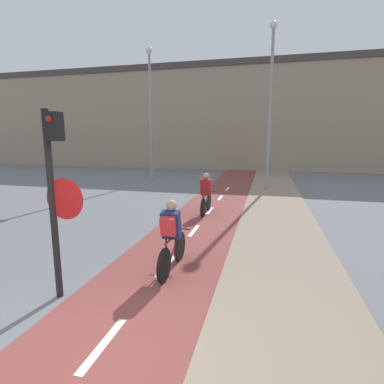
% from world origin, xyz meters
% --- Properties ---
extents(ground_plane, '(120.00, 120.00, 0.00)m').
position_xyz_m(ground_plane, '(0.00, 0.00, 0.00)').
color(ground_plane, slate).
extents(bike_lane, '(2.37, 60.00, 0.02)m').
position_xyz_m(bike_lane, '(0.00, 0.01, 0.01)').
color(bike_lane, brown).
rests_on(bike_lane, ground_plane).
extents(building_row_background, '(60.00, 5.20, 8.87)m').
position_xyz_m(building_row_background, '(0.00, 25.09, 4.44)').
color(building_row_background, gray).
rests_on(building_row_background, ground_plane).
extents(traffic_light_pole, '(0.67, 0.26, 3.10)m').
position_xyz_m(traffic_light_pole, '(-1.29, 1.44, 1.92)').
color(traffic_light_pole, black).
rests_on(traffic_light_pole, ground_plane).
extents(street_lamp_far, '(0.36, 0.36, 7.85)m').
position_xyz_m(street_lamp_far, '(-4.91, 14.68, 4.71)').
color(street_lamp_far, gray).
rests_on(street_lamp_far, ground_plane).
extents(street_lamp_sidewalk, '(0.36, 0.36, 8.05)m').
position_xyz_m(street_lamp_sidewalk, '(2.00, 13.02, 4.82)').
color(street_lamp_sidewalk, gray).
rests_on(street_lamp_sidewalk, ground_plane).
extents(cyclist_near, '(0.46, 1.68, 1.47)m').
position_xyz_m(cyclist_near, '(0.18, 2.83, 0.71)').
color(cyclist_near, black).
rests_on(cyclist_near, ground_plane).
extents(cyclist_far, '(0.46, 1.64, 1.47)m').
position_xyz_m(cyclist_far, '(-0.08, 7.60, 0.66)').
color(cyclist_far, black).
rests_on(cyclist_far, ground_plane).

